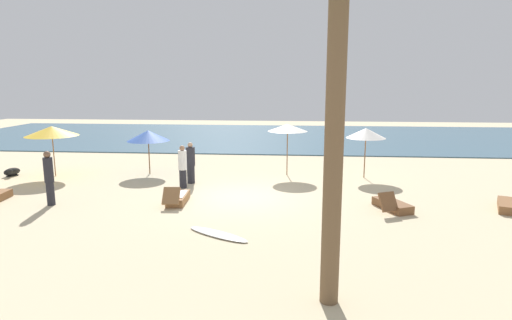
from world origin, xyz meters
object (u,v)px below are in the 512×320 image
(umbrella_1, at_px, (288,128))
(lounger_3, at_px, (392,205))
(dog, at_px, (12,172))
(lounger_0, at_px, (510,205))
(person_0, at_px, (191,163))
(person_1, at_px, (183,167))
(person_2, at_px, (49,178))
(umbrella_3, at_px, (52,131))
(umbrella_0, at_px, (148,136))
(lounger_2, at_px, (177,198))
(surfboard, at_px, (218,234))
(umbrella_2, at_px, (366,133))

(umbrella_1, bearing_deg, lounger_3, -54.90)
(dog, bearing_deg, lounger_0, -9.91)
(person_0, bearing_deg, person_1, -99.00)
(lounger_0, distance_m, person_2, 15.67)
(person_2, bearing_deg, umbrella_3, 118.16)
(umbrella_1, bearing_deg, person_0, -154.16)
(umbrella_0, relative_size, umbrella_1, 0.87)
(umbrella_3, height_order, lounger_2, umbrella_3)
(umbrella_0, xyz_separation_m, person_0, (2.34, -1.62, -0.92))
(umbrella_0, bearing_deg, lounger_2, -60.80)
(umbrella_3, height_order, person_2, umbrella_3)
(umbrella_3, xyz_separation_m, lounger_3, (14.03, -3.93, -1.88))
(umbrella_3, bearing_deg, person_1, -14.17)
(umbrella_1, xyz_separation_m, surfboard, (-1.82, -7.95, -2.14))
(umbrella_1, bearing_deg, umbrella_3, -173.62)
(umbrella_0, height_order, umbrella_1, umbrella_1)
(umbrella_0, xyz_separation_m, lounger_3, (9.93, -4.77, -1.61))
(umbrella_2, bearing_deg, person_2, -155.71)
(umbrella_0, distance_m, lounger_0, 14.66)
(umbrella_2, distance_m, person_0, 7.71)
(umbrella_3, bearing_deg, lounger_3, -15.63)
(umbrella_0, height_order, person_2, umbrella_0)
(umbrella_2, bearing_deg, umbrella_1, 174.96)
(umbrella_2, bearing_deg, dog, -176.24)
(lounger_3, bearing_deg, dog, 166.81)
(lounger_3, xyz_separation_m, person_1, (-7.73, 2.33, 0.70))
(surfboard, bearing_deg, umbrella_2, 55.50)
(umbrella_3, bearing_deg, person_2, -61.84)
(lounger_2, bearing_deg, person_2, -171.45)
(lounger_3, distance_m, person_2, 11.74)
(umbrella_3, relative_size, lounger_2, 1.32)
(lounger_0, relative_size, lounger_3, 1.01)
(person_2, distance_m, dog, 6.04)
(lounger_2, bearing_deg, lounger_3, -1.74)
(umbrella_0, xyz_separation_m, dog, (-6.06, -1.02, -1.58))
(lounger_0, distance_m, person_1, 11.85)
(person_2, bearing_deg, surfboard, -21.11)
(umbrella_1, distance_m, lounger_0, 9.14)
(person_1, xyz_separation_m, dog, (-8.27, 1.42, -0.67))
(umbrella_3, xyz_separation_m, lounger_0, (17.96, -3.66, -1.88))
(lounger_3, bearing_deg, lounger_2, 178.26)
(lounger_3, relative_size, person_0, 1.00)
(umbrella_2, bearing_deg, lounger_3, -88.24)
(surfboard, bearing_deg, umbrella_1, 77.09)
(lounger_2, bearing_deg, lounger_0, 0.24)
(lounger_2, xyz_separation_m, dog, (-8.60, 3.53, 0.02))
(umbrella_0, height_order, lounger_3, umbrella_0)
(lounger_2, distance_m, lounger_3, 7.40)
(umbrella_0, relative_size, dog, 2.41)
(umbrella_1, height_order, lounger_3, umbrella_1)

